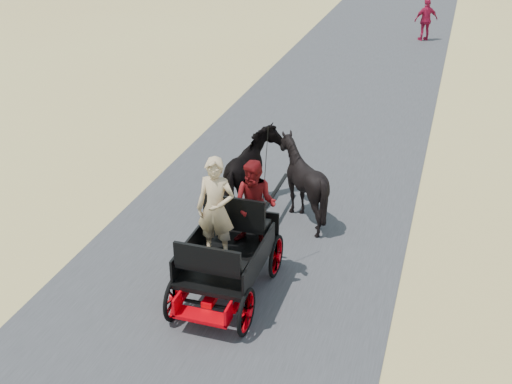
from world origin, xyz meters
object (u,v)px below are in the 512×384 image
(carriage, at_px, (228,276))
(horse_right, at_px, (302,181))
(pedestrian, at_px, (426,20))
(horse_left, at_px, (251,174))

(carriage, distance_m, horse_right, 3.09)
(pedestrian, bearing_deg, horse_left, 52.07)
(carriage, height_order, pedestrian, pedestrian)
(carriage, distance_m, horse_left, 3.09)
(horse_right, bearing_deg, pedestrian, -94.35)
(carriage, relative_size, horse_left, 1.20)
(carriage, bearing_deg, horse_right, 79.61)
(horse_right, relative_size, pedestrian, 0.98)
(horse_left, height_order, pedestrian, pedestrian)
(carriage, relative_size, horse_right, 1.41)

